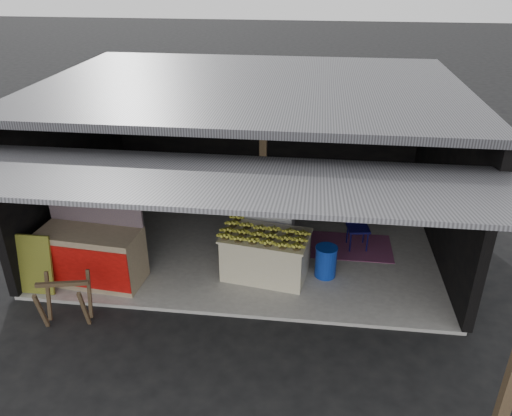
# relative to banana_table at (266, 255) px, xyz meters

# --- Properties ---
(ground) EXTENTS (80.00, 80.00, 0.00)m
(ground) POSITION_rel_banana_table_xyz_m (-0.44, -1.12, -0.45)
(ground) COLOR black
(ground) RESTS_ON ground
(concrete_slab) EXTENTS (7.00, 5.00, 0.06)m
(concrete_slab) POSITION_rel_banana_table_xyz_m (-0.44, 1.38, -0.42)
(concrete_slab) COLOR gray
(concrete_slab) RESTS_ON ground
(shophouse) EXTENTS (7.40, 7.29, 3.02)m
(shophouse) POSITION_rel_banana_table_xyz_m (-0.44, 1.70, 1.65)
(shophouse) COLOR black
(shophouse) RESTS_ON ground
(banana_table) EXTENTS (1.55, 1.09, 0.78)m
(banana_table) POSITION_rel_banana_table_xyz_m (0.00, 0.00, 0.00)
(banana_table) COLOR beige
(banana_table) RESTS_ON concrete_slab
(banana_pile) EXTENTS (1.42, 0.98, 0.15)m
(banana_pile) POSITION_rel_banana_table_xyz_m (0.00, 0.00, 0.47)
(banana_pile) COLOR gold
(banana_pile) RESTS_ON banana_table
(white_crate) EXTENTS (0.93, 0.66, 1.00)m
(white_crate) POSITION_rel_banana_table_xyz_m (-0.04, 0.88, 0.10)
(white_crate) COLOR white
(white_crate) RESTS_ON concrete_slab
(neighbor_stall) EXTENTS (1.71, 0.88, 1.70)m
(neighbor_stall) POSITION_rel_banana_table_xyz_m (-2.83, -0.49, 0.12)
(neighbor_stall) COLOR #998466
(neighbor_stall) RESTS_ON concrete_slab
(green_signboard) EXTENTS (0.67, 0.21, 1.00)m
(green_signboard) POSITION_rel_banana_table_xyz_m (-3.65, -0.90, 0.11)
(green_signboard) COLOR black
(green_signboard) RESTS_ON concrete_slab
(sawhorse) EXTENTS (0.78, 0.77, 0.73)m
(sawhorse) POSITION_rel_banana_table_xyz_m (-2.80, -1.54, 0.01)
(sawhorse) COLOR #503D28
(sawhorse) RESTS_ON ground
(water_barrel) EXTENTS (0.36, 0.36, 0.53)m
(water_barrel) POSITION_rel_banana_table_xyz_m (1.01, 0.10, -0.13)
(water_barrel) COLOR #0E2F9A
(water_barrel) RESTS_ON concrete_slab
(plastic_chair) EXTENTS (0.44, 0.44, 0.83)m
(plastic_chair) POSITION_rel_banana_table_xyz_m (1.58, 1.18, 0.09)
(plastic_chair) COLOR #0B0A39
(plastic_chair) RESTS_ON concrete_slab
(magenta_rug) EXTENTS (1.51, 1.01, 0.01)m
(magenta_rug) POSITION_rel_banana_table_xyz_m (1.50, 1.11, -0.39)
(magenta_rug) COLOR #651650
(magenta_rug) RESTS_ON concrete_slab
(picture_frames) EXTENTS (1.62, 0.04, 0.46)m
(picture_frames) POSITION_rel_banana_table_xyz_m (-0.60, 3.78, 1.48)
(picture_frames) COLOR black
(picture_frames) RESTS_ON shophouse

